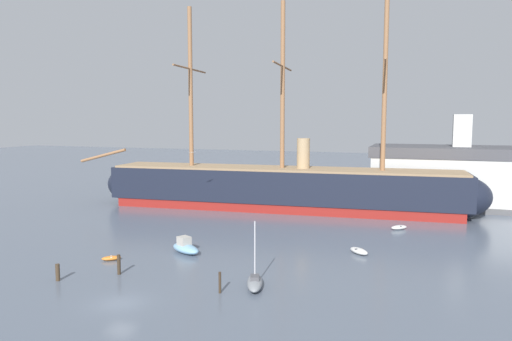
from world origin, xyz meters
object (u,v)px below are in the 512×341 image
object	(u,v)px
motorboat_near_centre	(185,247)
dinghy_mid_right	(359,251)
mooring_piling_right_pair	(58,272)
seagull_in_flight	(192,152)
mooring_piling_left_pair	(220,283)
sailboat_far_right	(444,211)
tall_ship	(282,187)
dinghy_far_left	(154,195)
dockside_warehouse_right	(506,178)
sailboat_foreground_right	(255,282)
dinghy_foreground_left	(111,258)
dinghy_alongside_stern	(399,227)
mooring_piling_nearest	(119,265)

from	to	relation	value
motorboat_near_centre	dinghy_mid_right	distance (m)	21.12
mooring_piling_right_pair	seagull_in_flight	world-z (taller)	seagull_in_flight
mooring_piling_left_pair	sailboat_far_right	bearing A→B (deg)	65.74
tall_ship	dinghy_mid_right	distance (m)	30.15
dinghy_far_left	dockside_warehouse_right	xyz separation A→B (m)	(67.95, 10.01, 5.26)
tall_ship	mooring_piling_right_pair	world-z (taller)	tall_ship
dinghy_far_left	sailboat_foreground_right	bearing A→B (deg)	-49.90
dinghy_mid_right	mooring_piling_right_pair	distance (m)	34.01
mooring_piling_left_pair	dinghy_far_left	bearing A→B (deg)	126.63
dinghy_foreground_left	sailboat_foreground_right	distance (m)	18.95
sailboat_foreground_right	mooring_piling_left_pair	bearing A→B (deg)	-135.83
sailboat_far_right	mooring_piling_left_pair	world-z (taller)	sailboat_far_right
dinghy_alongside_stern	sailboat_foreground_right	bearing A→B (deg)	-111.85
motorboat_near_centre	dockside_warehouse_right	distance (m)	62.81
mooring_piling_left_pair	mooring_piling_nearest	bearing A→B (deg)	172.53
dinghy_foreground_left	dinghy_far_left	xyz separation A→B (m)	(-19.51, 42.25, 0.01)
dockside_warehouse_right	sailboat_far_right	bearing A→B (deg)	-136.58
mooring_piling_left_pair	mooring_piling_right_pair	size ratio (longest dim) A/B	1.18
mooring_piling_right_pair	dinghy_mid_right	bearing A→B (deg)	35.68
dinghy_foreground_left	sailboat_foreground_right	bearing A→B (deg)	-9.48
sailboat_foreground_right	mooring_piling_right_pair	distance (m)	20.05
dinghy_far_left	mooring_piling_nearest	size ratio (longest dim) A/B	1.07
mooring_piling_right_pair	seagull_in_flight	xyz separation A→B (m)	(-0.03, 30.53, 10.18)
sailboat_foreground_right	dinghy_alongside_stern	size ratio (longest dim) A/B	2.36
dockside_warehouse_right	mooring_piling_right_pair	bearing A→B (deg)	-129.36
mooring_piling_nearest	seagull_in_flight	xyz separation A→B (m)	(-4.70, 26.79, 9.99)
dinghy_mid_right	sailboat_far_right	world-z (taller)	sailboat_far_right
dinghy_foreground_left	sailboat_foreground_right	size ratio (longest dim) A/B	0.35
dinghy_alongside_stern	mooring_piling_left_pair	world-z (taller)	mooring_piling_left_pair
tall_ship	dockside_warehouse_right	world-z (taller)	tall_ship
dinghy_far_left	dockside_warehouse_right	world-z (taller)	dockside_warehouse_right
sailboat_foreground_right	dinghy_alongside_stern	xyz separation A→B (m)	(12.12, 30.24, -0.23)
dinghy_mid_right	dinghy_far_left	world-z (taller)	dinghy_mid_right
sailboat_foreground_right	mooring_piling_left_pair	xyz separation A→B (m)	(-2.60, -2.52, 0.47)
mooring_piling_nearest	mooring_piling_right_pair	distance (m)	5.98
mooring_piling_left_pair	seagull_in_flight	xyz separation A→B (m)	(-16.93, 28.40, 10.02)
sailboat_far_right	dockside_warehouse_right	distance (m)	15.84
sailboat_far_right	mooring_piling_right_pair	distance (m)	62.80
dinghy_mid_right	seagull_in_flight	size ratio (longest dim) A/B	2.62
sailboat_foreground_right	seagull_in_flight	distance (m)	34.07
dinghy_alongside_stern	mooring_piling_left_pair	size ratio (longest dim) A/B	1.35
dinghy_foreground_left	motorboat_near_centre	world-z (taller)	motorboat_near_centre
tall_ship	sailboat_far_right	bearing A→B (deg)	10.53
dinghy_mid_right	dinghy_far_left	size ratio (longest dim) A/B	1.33
mooring_piling_left_pair	dockside_warehouse_right	size ratio (longest dim) A/B	0.04
mooring_piling_nearest	mooring_piling_right_pair	bearing A→B (deg)	-141.36
tall_ship	dinghy_alongside_stern	size ratio (longest dim) A/B	27.58
tall_ship	dinghy_mid_right	bearing A→B (deg)	-55.88
tall_ship	dinghy_far_left	world-z (taller)	tall_ship
mooring_piling_left_pair	seagull_in_flight	world-z (taller)	seagull_in_flight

